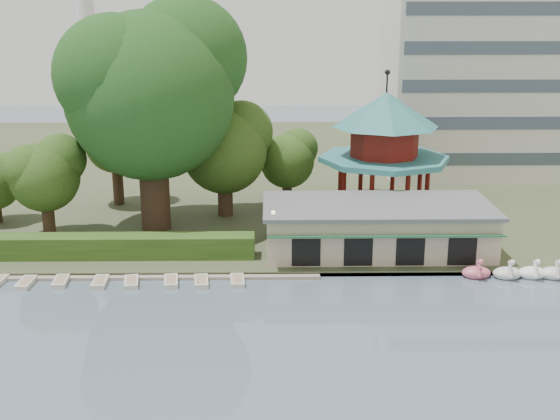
{
  "coord_description": "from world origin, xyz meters",
  "views": [
    {
      "loc": [
        1.21,
        -32.47,
        19.88
      ],
      "look_at": [
        2.0,
        18.0,
        5.0
      ],
      "focal_mm": 45.0,
      "sensor_mm": 36.0,
      "label": 1
    }
  ],
  "objects_px": {
    "boathouse": "(377,227)",
    "big_tree": "(152,84)",
    "dock": "(95,276)",
    "pavilion": "(385,142)"
  },
  "relations": [
    {
      "from": "dock",
      "to": "boathouse",
      "type": "xyz_separation_m",
      "value": [
        22.0,
        4.77,
        2.25
      ]
    },
    {
      "from": "boathouse",
      "to": "pavilion",
      "type": "relative_size",
      "value": 1.38
    },
    {
      "from": "boathouse",
      "to": "big_tree",
      "type": "xyz_separation_m",
      "value": [
        -18.8,
        6.26,
        10.91
      ]
    },
    {
      "from": "dock",
      "to": "pavilion",
      "type": "bearing_deg",
      "value": 31.66
    },
    {
      "from": "boathouse",
      "to": "big_tree",
      "type": "bearing_deg",
      "value": 161.58
    },
    {
      "from": "dock",
      "to": "big_tree",
      "type": "bearing_deg",
      "value": 73.84
    },
    {
      "from": "pavilion",
      "to": "big_tree",
      "type": "distance_m",
      "value": 21.92
    },
    {
      "from": "big_tree",
      "to": "pavilion",
      "type": "bearing_deg",
      "value": 10.26
    },
    {
      "from": "dock",
      "to": "pavilion",
      "type": "xyz_separation_m",
      "value": [
        24.0,
        14.8,
        7.36
      ]
    },
    {
      "from": "boathouse",
      "to": "big_tree",
      "type": "relative_size",
      "value": 0.91
    }
  ]
}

